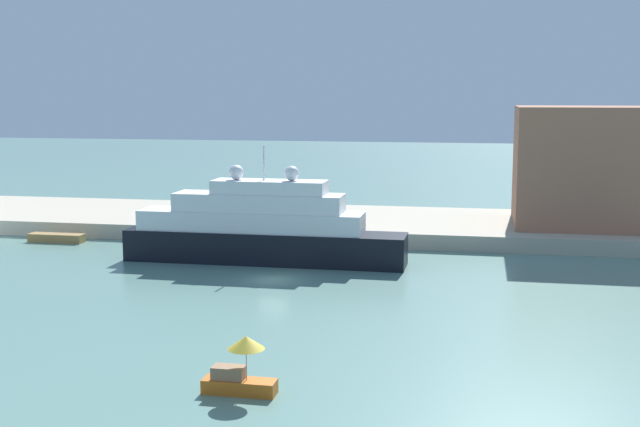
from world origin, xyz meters
TOP-DOWN VIEW (x-y plane):
  - ground at (0.00, 0.00)m, footprint 400.00×400.00m
  - quay_dock at (0.00, 26.31)m, footprint 110.00×20.62m
  - large_yacht at (-3.03, 7.20)m, footprint 26.81×4.36m
  - small_motorboat at (4.96, -26.38)m, footprint 3.98×1.99m
  - work_barge at (-27.45, 13.20)m, footprint 6.10×1.54m
  - harbor_building at (28.38, 25.81)m, footprint 14.88×13.03m
  - parked_car at (-15.70, 22.61)m, footprint 3.86×1.75m
  - person_figure at (-12.34, 19.89)m, footprint 0.36×0.36m
  - mooring_bollard at (-2.91, 17.66)m, footprint 0.43×0.43m

SIDE VIEW (x-z plane):
  - ground at x=0.00m, z-range 0.00..0.00m
  - work_barge at x=-27.45m, z-range 0.00..0.91m
  - quay_dock at x=0.00m, z-range 0.00..1.65m
  - small_motorboat at x=4.96m, z-range -0.22..2.98m
  - mooring_bollard at x=-2.91m, z-range 1.65..2.34m
  - parked_car at x=-15.70m, z-range 1.55..2.96m
  - person_figure at x=-12.34m, z-range 1.59..3.30m
  - large_yacht at x=-3.03m, z-range -2.37..8.72m
  - harbor_building at x=28.38m, z-range 1.65..14.50m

